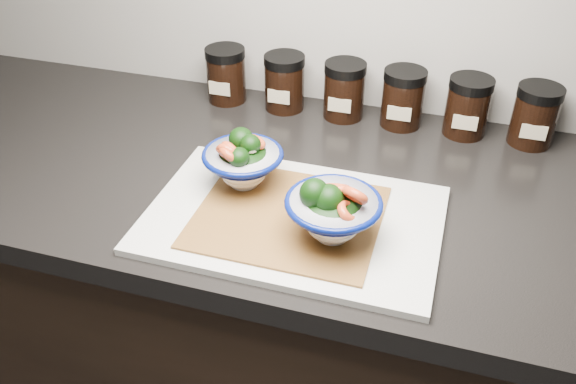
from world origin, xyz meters
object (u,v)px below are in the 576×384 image
(spice_jar_b, at_px, (284,82))
(spice_jar_a, at_px, (226,75))
(spice_jar_d, at_px, (403,98))
(spice_jar_e, at_px, (468,106))
(bowl_left, at_px, (243,162))
(spice_jar_f, at_px, (535,115))
(spice_jar_c, at_px, (344,90))
(cutting_board, at_px, (293,219))
(bowl_right, at_px, (332,211))

(spice_jar_b, bearing_deg, spice_jar_a, 180.00)
(spice_jar_d, relative_size, spice_jar_e, 1.00)
(bowl_left, height_order, spice_jar_f, bowl_left)
(spice_jar_e, relative_size, spice_jar_f, 1.00)
(spice_jar_a, height_order, spice_jar_c, same)
(spice_jar_e, bearing_deg, bowl_left, -137.52)
(cutting_board, bearing_deg, spice_jar_e, 57.27)
(spice_jar_d, xyz_separation_m, spice_jar_f, (0.24, 0.00, 0.00))
(bowl_right, bearing_deg, spice_jar_c, 100.26)
(bowl_left, distance_m, spice_jar_a, 0.34)
(cutting_board, xyz_separation_m, spice_jar_b, (-0.13, 0.36, 0.05))
(spice_jar_f, bearing_deg, spice_jar_e, 180.00)
(bowl_right, relative_size, spice_jar_d, 1.25)
(spice_jar_d, bearing_deg, spice_jar_c, 180.00)
(spice_jar_c, bearing_deg, spice_jar_b, 180.00)
(spice_jar_e, bearing_deg, cutting_board, -122.73)
(bowl_left, xyz_separation_m, spice_jar_a, (-0.15, 0.31, -0.00))
(spice_jar_c, bearing_deg, bowl_left, -107.79)
(spice_jar_d, bearing_deg, cutting_board, -107.14)
(bowl_left, height_order, spice_jar_c, bowl_left)
(spice_jar_f, bearing_deg, spice_jar_a, 180.00)
(spice_jar_b, bearing_deg, cutting_board, -70.73)
(spice_jar_d, relative_size, spice_jar_f, 1.00)
(bowl_left, relative_size, spice_jar_f, 1.17)
(spice_jar_e, height_order, spice_jar_f, same)
(bowl_right, relative_size, spice_jar_f, 1.25)
(spice_jar_a, height_order, spice_jar_d, same)
(spice_jar_a, bearing_deg, spice_jar_e, 0.00)
(cutting_board, relative_size, spice_jar_d, 3.98)
(spice_jar_c, relative_size, spice_jar_f, 1.00)
(spice_jar_b, distance_m, spice_jar_e, 0.36)
(spice_jar_c, bearing_deg, spice_jar_e, 0.00)
(cutting_board, height_order, spice_jar_c, spice_jar_c)
(cutting_board, distance_m, spice_jar_b, 0.39)
(cutting_board, xyz_separation_m, spice_jar_e, (0.23, 0.36, 0.05))
(spice_jar_d, distance_m, spice_jar_e, 0.12)
(cutting_board, xyz_separation_m, spice_jar_d, (0.11, 0.36, 0.05))
(spice_jar_a, bearing_deg, bowl_left, -63.76)
(bowl_left, distance_m, spice_jar_f, 0.55)
(spice_jar_a, distance_m, spice_jar_e, 0.49)
(cutting_board, distance_m, spice_jar_c, 0.37)
(spice_jar_b, bearing_deg, spice_jar_c, 0.00)
(spice_jar_a, relative_size, spice_jar_d, 1.00)
(cutting_board, height_order, spice_jar_a, spice_jar_a)
(spice_jar_b, bearing_deg, spice_jar_f, 0.00)
(bowl_left, relative_size, spice_jar_b, 1.17)
(cutting_board, height_order, spice_jar_f, spice_jar_f)
(bowl_right, xyz_separation_m, spice_jar_c, (-0.07, 0.40, -0.00))
(spice_jar_a, distance_m, spice_jar_d, 0.36)
(spice_jar_b, xyz_separation_m, spice_jar_d, (0.24, 0.00, 0.00))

